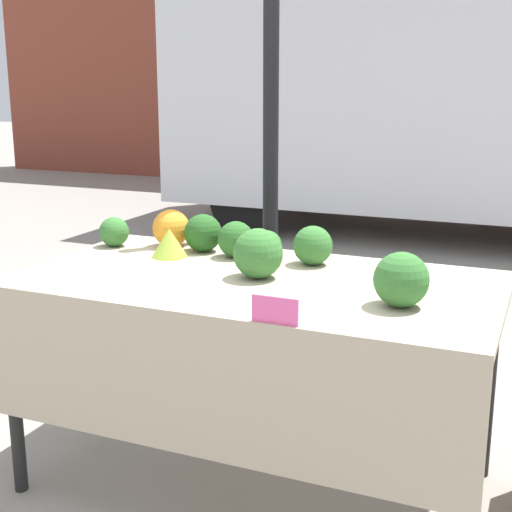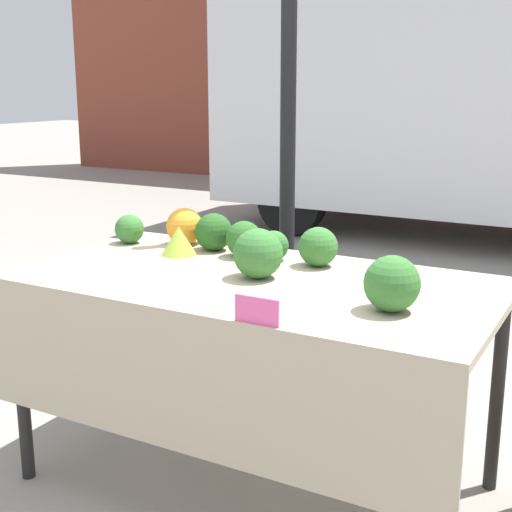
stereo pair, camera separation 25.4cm
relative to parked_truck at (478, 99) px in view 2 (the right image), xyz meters
The scene contains 14 objects.
ground_plane 5.29m from the parked_truck, 86.14° to the right, with size 40.00×40.00×0.00m, color gray.
tent_pole 4.40m from the parked_truck, 88.50° to the right, with size 0.07×0.07×2.47m.
parked_truck is the anchor object (origin of this frame).
market_table 5.22m from the parked_truck, 86.18° to the right, with size 1.72×0.91×0.82m.
orange_cauliflower 4.80m from the parked_truck, 92.22° to the right, with size 0.16×0.16×0.16m.
romanesco_head 4.97m from the parked_truck, 91.13° to the right, with size 0.15×0.15×0.12m.
broccoli_head_0 4.87m from the parked_truck, 88.22° to the right, with size 0.15×0.15×0.15m.
broccoli_head_1 4.91m from the parked_truck, 94.80° to the right, with size 0.13×0.13×0.13m.
broccoli_head_2 4.83m from the parked_truck, 90.19° to the right, with size 0.16×0.16×0.16m.
broccoli_head_3 5.33m from the parked_truck, 80.33° to the right, with size 0.17×0.17×0.17m.
broccoli_head_4 4.87m from the parked_truck, 86.67° to the right, with size 0.12×0.12×0.12m.
broccoli_head_5 5.14m from the parked_truck, 86.05° to the right, with size 0.18×0.18×0.18m.
broccoli_head_6 4.89m from the parked_truck, 84.44° to the right, with size 0.15×0.15×0.15m.
price_sign 5.60m from the parked_truck, 83.91° to the right, with size 0.14×0.01×0.08m.
Camera 2 is at (1.19, -2.16, 1.50)m, focal length 50.00 mm.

